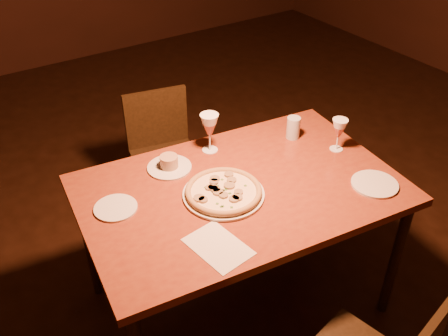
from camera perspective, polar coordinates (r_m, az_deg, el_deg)
floor at (r=2.79m, az=6.77°, el=-12.20°), size 7.00×7.00×0.00m
dining_table at (r=2.20m, az=1.87°, el=-3.50°), size 1.46×1.03×0.73m
chair_far at (r=2.96m, az=-6.93°, el=2.05°), size 0.44×0.44×0.77m
pizza_plate at (r=2.10m, az=-0.05°, el=-2.71°), size 0.35×0.35×0.04m
ramekin_saucer at (r=2.27m, az=-6.28°, el=0.41°), size 0.20×0.20×0.06m
wine_glass_far at (r=2.34m, az=-1.65°, el=4.03°), size 0.09×0.09×0.19m
wine_glass_right at (r=2.42m, az=12.93°, el=3.72°), size 0.07×0.07×0.16m
water_tumbler at (r=2.49m, az=7.92°, el=4.58°), size 0.07×0.07×0.11m
side_plate_left at (r=2.09m, az=-12.28°, el=-4.48°), size 0.18×0.18×0.01m
side_plate_near at (r=2.26m, az=16.84°, el=-1.77°), size 0.20×0.20×0.01m
menu_card at (r=1.88m, az=-0.67°, el=-8.96°), size 0.20×0.27×0.00m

